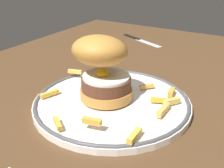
{
  "coord_description": "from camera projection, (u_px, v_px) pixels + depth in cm",
  "views": [
    {
      "loc": [
        -39.0,
        -19.57,
        26.49
      ],
      "look_at": [
        1.15,
        4.56,
        4.6
      ],
      "focal_mm": 44.77,
      "sensor_mm": 36.0,
      "label": 1
    }
  ],
  "objects": [
    {
      "name": "ground_plane",
      "position": [
        130.0,
        124.0,
        0.51
      ],
      "size": [
        128.3,
        100.71,
        4.0
      ],
      "primitive_type": "cube",
      "color": "#4F351F"
    },
    {
      "name": "burger",
      "position": [
        103.0,
        66.0,
        0.51
      ],
      "size": [
        11.75,
        11.71,
        12.7
      ],
      "color": "#BE813A",
      "rests_on": "dinner_plate"
    },
    {
      "name": "knife",
      "position": [
        138.0,
        39.0,
        0.95
      ],
      "size": [
        8.67,
        17.06,
        0.7
      ],
      "color": "black",
      "rests_on": "ground_plane"
    },
    {
      "name": "dinner_plate",
      "position": [
        112.0,
        102.0,
        0.53
      ],
      "size": [
        29.78,
        29.78,
        1.6
      ],
      "color": "white",
      "rests_on": "ground_plane"
    },
    {
      "name": "fries_pile",
      "position": [
        125.0,
        100.0,
        0.51
      ],
      "size": [
        22.59,
        25.8,
        1.79
      ],
      "color": "gold",
      "rests_on": "dinner_plate"
    }
  ]
}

